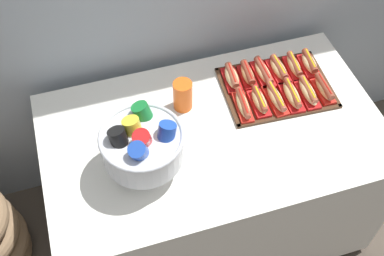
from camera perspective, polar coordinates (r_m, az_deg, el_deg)
ground_plane at (r=2.71m, az=1.99°, el=-10.51°), size 10.00×10.00×0.00m
buffet_table at (r=2.35m, az=2.26°, el=-5.84°), size 1.45×0.85×0.79m
serving_tray at (r=2.23m, az=9.91°, el=4.68°), size 0.50×0.39×0.01m
hot_dog_0 at (r=2.10m, az=6.01°, el=2.73°), size 0.07×0.18×0.06m
hot_dog_1 at (r=2.12m, az=7.95°, el=3.13°), size 0.07×0.16×0.06m
hot_dog_2 at (r=2.14m, az=9.84°, el=3.49°), size 0.06×0.18×0.06m
hot_dog_3 at (r=2.17m, az=11.69°, el=3.83°), size 0.08×0.19×0.06m
hot_dog_4 at (r=2.19m, az=13.50°, el=4.16°), size 0.07×0.18×0.06m
hot_dog_5 at (r=2.22m, az=15.27°, el=4.51°), size 0.06×0.16×0.06m
hot_dog_6 at (r=2.20m, az=4.71°, el=5.96°), size 0.08×0.16×0.06m
hot_dog_7 at (r=2.22m, az=6.57°, el=6.28°), size 0.07×0.16×0.06m
hot_dog_8 at (r=2.25m, az=8.39°, el=6.53°), size 0.07×0.18×0.06m
hot_dog_9 at (r=2.27m, az=10.18°, el=6.85°), size 0.07×0.17×0.06m
hot_dog_10 at (r=2.29m, az=11.94°, el=7.15°), size 0.07×0.17×0.06m
hot_dog_11 at (r=2.32m, az=13.66°, el=7.43°), size 0.08×0.16×0.06m
punch_bowl at (r=1.81m, az=-5.86°, el=-1.97°), size 0.32×0.32×0.27m
cup_stack at (r=2.07m, az=-1.10°, el=3.87°), size 0.08×0.08×0.14m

